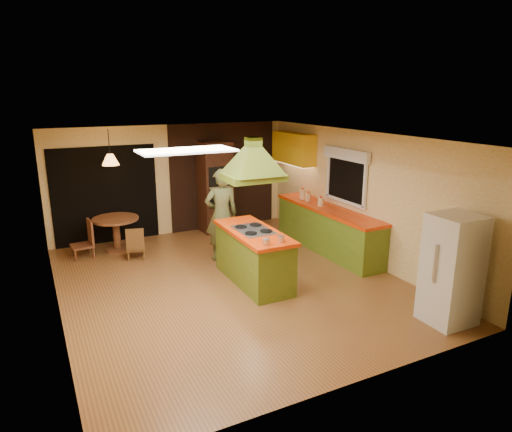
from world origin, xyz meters
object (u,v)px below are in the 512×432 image
man (221,215)px  refrigerator (452,270)px  dining_table (116,228)px  canister_large (303,194)px  wall_oven (215,187)px  kitchen_island (253,256)px

man → refrigerator: bearing=123.5°
dining_table → canister_large: (3.84, -1.09, 0.53)m
refrigerator → dining_table: bearing=125.8°
man → wall_oven: (0.61, 1.82, 0.15)m
wall_oven → kitchen_island: bearing=-103.0°
man → dining_table: bearing=-32.9°
kitchen_island → man: bearing=93.1°
man → refrigerator: (1.91, -3.81, -0.11)m
canister_large → kitchen_island: bearing=-140.9°
refrigerator → canister_large: 4.19m
man → dining_table: size_ratio=1.94×
kitchen_island → dining_table: 3.28m
kitchen_island → dining_table: size_ratio=2.02×
man → wall_oven: size_ratio=0.85×
refrigerator → dining_table: size_ratio=1.71×
wall_oven → canister_large: 2.07m
man → dining_table: 2.32m
man → canister_large: man is taller
kitchen_island → refrigerator: 3.15m
kitchen_island → wall_oven: wall_oven is taller
refrigerator → wall_oven: 5.79m
kitchen_island → dining_table: bearing=124.3°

